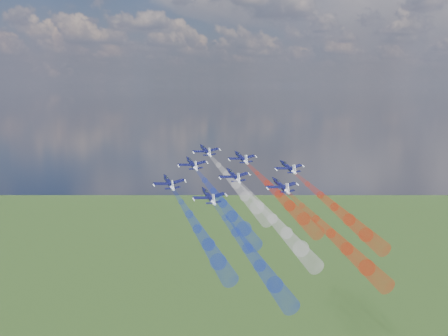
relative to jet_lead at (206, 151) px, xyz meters
The scene contains 16 objects.
jet_lead is the anchor object (origin of this frame).
trail_lead 26.24m from the jet_lead, 38.19° to the right, with size 3.72×42.63×3.72m, color white, non-canonical shape.
jet_inner_left 12.53m from the jet_lead, 75.31° to the right, with size 8.93×11.16×2.98m, color black, non-canonical shape.
trail_inner_left 37.10m from the jet_lead, 50.07° to the right, with size 3.72×42.63×3.72m, color #1831D1, non-canonical shape.
jet_inner_right 12.49m from the jet_lead, ahead, with size 8.93×11.16×2.98m, color black, non-canonical shape.
trail_inner_right 36.62m from the jet_lead, 25.09° to the right, with size 3.72×42.63×3.72m, color red, non-canonical shape.
jet_outer_left 26.67m from the jet_lead, 78.69° to the right, with size 8.93×11.16×2.98m, color black, non-canonical shape.
trail_outer_left 49.82m from the jet_lead, 58.69° to the right, with size 3.72×42.63×3.72m, color #1831D1, non-canonical shape.
jet_center_third 22.24m from the jet_lead, 36.03° to the right, with size 8.93×11.16×2.98m, color black, non-canonical shape.
trail_center_third 48.46m from the jet_lead, 37.19° to the right, with size 3.72×42.63×3.72m, color white, non-canonical shape.
jet_outer_right 27.17m from the jet_lead, ahead, with size 8.93×11.16×2.98m, color black, non-canonical shape.
trail_outer_right 49.65m from the jet_lead, 15.76° to the right, with size 3.72×42.63×3.72m, color red, non-canonical shape.
jet_rear_left 33.75m from the jet_lead, 55.20° to the right, with size 8.93×11.16×2.98m, color black, non-canonical shape.
trail_rear_left 59.38m from the jet_lead, 47.78° to the right, with size 3.72×42.63×3.72m, color #1831D1, non-canonical shape.
jet_rear_right 34.32m from the jet_lead, 20.65° to the right, with size 8.93×11.16×2.98m, color black, non-canonical shape.
trail_rear_right 59.87m from the jet_lead, 28.18° to the right, with size 3.72×42.63×3.72m, color red, non-canonical shape.
Camera 1 is at (57.66, -110.71, 192.67)m, focal length 44.95 mm.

